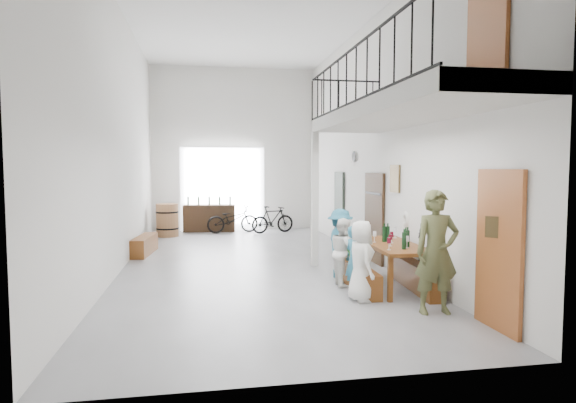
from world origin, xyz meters
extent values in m
plane|color=slate|center=(0.00, 0.00, 0.00)|extent=(12.00, 12.00, 0.00)
plane|color=silver|center=(0.00, 6.00, 2.75)|extent=(5.50, 0.00, 5.50)
plane|color=silver|center=(0.00, -6.00, 2.75)|extent=(5.50, 0.00, 5.50)
plane|color=silver|center=(-2.75, 0.00, 2.75)|extent=(0.00, 12.00, 12.00)
plane|color=silver|center=(2.75, 0.00, 2.75)|extent=(0.00, 12.00, 12.00)
plane|color=white|center=(0.00, 0.00, 5.50)|extent=(12.00, 12.00, 0.00)
cube|color=white|center=(-0.40, 5.94, 1.40)|extent=(2.80, 0.08, 2.80)
cube|color=brown|center=(2.70, -4.90, 1.05)|extent=(0.06, 0.95, 2.10)
cube|color=#322211|center=(2.70, -0.30, 1.00)|extent=(0.06, 1.10, 2.00)
cube|color=#2D372E|center=(2.70, 2.50, 1.00)|extent=(0.06, 0.80, 2.00)
cube|color=brown|center=(2.70, -4.50, 4.10)|extent=(0.06, 0.90, 1.95)
cube|color=#45361B|center=(2.72, -1.40, 1.90)|extent=(0.04, 0.45, 0.55)
cylinder|color=white|center=(2.71, 1.20, 2.40)|extent=(0.04, 0.28, 0.28)
cube|color=silver|center=(2.00, -3.20, 3.00)|extent=(1.50, 5.60, 0.25)
cube|color=black|center=(1.27, -3.20, 3.98)|extent=(0.03, 5.60, 0.03)
cube|color=black|center=(1.27, -3.20, 3.15)|extent=(0.03, 5.60, 0.03)
cube|color=black|center=(2.00, -0.42, 3.98)|extent=(1.50, 0.03, 0.03)
cube|color=silver|center=(1.30, -0.45, 1.44)|extent=(0.14, 0.14, 2.88)
cube|color=brown|center=(2.20, -2.58, 0.76)|extent=(0.89, 2.02, 0.06)
cube|color=brown|center=(1.82, -3.42, 0.36)|extent=(0.07, 0.07, 0.73)
cube|color=brown|center=(2.51, -3.45, 0.36)|extent=(0.07, 0.07, 0.73)
cube|color=brown|center=(1.89, -1.71, 0.36)|extent=(0.07, 0.07, 0.73)
cube|color=brown|center=(2.58, -1.74, 0.36)|extent=(0.07, 0.07, 0.73)
cube|color=brown|center=(1.60, -2.53, 0.21)|extent=(0.36, 1.81, 0.41)
cube|color=brown|center=(2.57, -2.68, 0.23)|extent=(0.40, 2.03, 0.46)
cylinder|color=black|center=(2.26, -2.99, 0.97)|extent=(0.07, 0.07, 0.35)
cylinder|color=black|center=(2.15, -3.17, 0.97)|extent=(0.07, 0.07, 0.35)
cylinder|color=black|center=(2.19, -2.37, 0.97)|extent=(0.07, 0.07, 0.35)
cylinder|color=black|center=(2.31, -2.96, 0.97)|extent=(0.07, 0.07, 0.35)
cylinder|color=black|center=(2.13, -2.37, 0.97)|extent=(0.07, 0.07, 0.35)
cube|color=brown|center=(-2.50, 1.66, 0.22)|extent=(0.52, 1.59, 0.44)
cylinder|color=#90623D|center=(-2.16, 4.68, 0.51)|extent=(0.67, 0.67, 1.01)
cylinder|color=black|center=(-2.16, 4.68, 0.25)|extent=(0.69, 0.69, 0.05)
cylinder|color=black|center=(-2.16, 4.68, 0.76)|extent=(0.69, 0.69, 0.05)
cube|color=#322211|center=(-0.87, 5.65, 0.45)|extent=(1.73, 0.66, 0.89)
cylinder|color=black|center=(-1.55, 5.75, 1.03)|extent=(0.06, 0.06, 0.28)
cylinder|color=black|center=(-1.21, 5.70, 1.03)|extent=(0.06, 0.06, 0.28)
cylinder|color=black|center=(-0.86, 5.68, 1.03)|extent=(0.06, 0.06, 0.28)
cylinder|color=black|center=(-0.52, 5.60, 1.03)|extent=(0.06, 0.06, 0.28)
cylinder|color=black|center=(-0.18, 5.57, 1.03)|extent=(0.06, 0.06, 0.28)
imported|color=white|center=(1.39, -3.27, 0.64)|extent=(0.44, 0.65, 1.29)
imported|color=#276983|center=(1.43, -2.81, 0.57)|extent=(0.37, 0.47, 1.15)
imported|color=white|center=(1.42, -2.23, 0.61)|extent=(0.47, 0.60, 1.22)
imported|color=#276983|center=(1.50, -1.71, 0.67)|extent=(0.51, 0.87, 1.34)
imported|color=red|center=(2.77, -3.22, 0.62)|extent=(0.54, 0.79, 1.24)
imported|color=black|center=(2.84, -2.58, 0.54)|extent=(0.69, 1.05, 1.08)
imported|color=white|center=(2.85, -1.91, 0.65)|extent=(0.55, 0.72, 1.30)
imported|color=#50542F|center=(2.26, -4.09, 0.90)|extent=(0.68, 0.47, 1.80)
imported|color=#22511D|center=(2.45, 0.46, 0.24)|extent=(0.54, 0.51, 0.48)
imported|color=black|center=(-0.12, 5.19, 0.44)|extent=(1.74, 0.82, 0.88)
imported|color=black|center=(1.16, 4.90, 0.44)|extent=(1.52, 0.79, 0.88)
camera|label=1|loc=(-1.07, -10.49, 2.11)|focal=30.00mm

